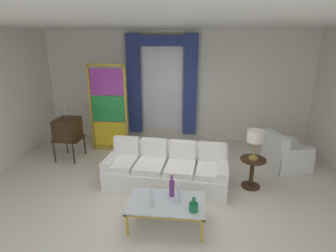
{
  "coord_description": "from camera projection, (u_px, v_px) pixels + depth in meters",
  "views": [
    {
      "loc": [
        0.57,
        -4.28,
        2.74
      ],
      "look_at": [
        0.01,
        0.9,
        1.05
      ],
      "focal_mm": 28.53,
      "sensor_mm": 36.0,
      "label": 1
    }
  ],
  "objects": [
    {
      "name": "curtained_window",
      "position": [
        162.0,
        79.0,
        7.19
      ],
      "size": [
        2.0,
        0.17,
        2.7
      ],
      "color": "white",
      "rests_on": "ground"
    },
    {
      "name": "bottle_crystal_tall",
      "position": [
        152.0,
        198.0,
        3.89
      ],
      "size": [
        0.07,
        0.07,
        0.31
      ],
      "color": "silver",
      "rests_on": "coffee_table"
    },
    {
      "name": "stained_glass_divider",
      "position": [
        108.0,
        110.0,
        6.65
      ],
      "size": [
        0.95,
        0.05,
        2.2
      ],
      "color": "gold",
      "rests_on": "ground"
    },
    {
      "name": "table_lamp_brass",
      "position": [
        256.0,
        137.0,
        4.91
      ],
      "size": [
        0.32,
        0.32,
        0.57
      ],
      "color": "#B29338",
      "rests_on": "round_side_table"
    },
    {
      "name": "bottle_ruby_flask",
      "position": [
        194.0,
        206.0,
        3.79
      ],
      "size": [
        0.13,
        0.13,
        0.23
      ],
      "color": "#196B3D",
      "rests_on": "coffee_table"
    },
    {
      "name": "ceiling_slab",
      "position": [
        167.0,
        23.0,
        4.78
      ],
      "size": [
        8.0,
        7.6,
        0.04
      ],
      "primitive_type": "cube",
      "color": "white"
    },
    {
      "name": "coffee_table",
      "position": [
        166.0,
        204.0,
        4.04
      ],
      "size": [
        1.15,
        0.72,
        0.41
      ],
      "color": "silver",
      "rests_on": "ground"
    },
    {
      "name": "ground_plane",
      "position": [
        162.0,
        194.0,
        4.95
      ],
      "size": [
        16.0,
        16.0,
        0.0
      ],
      "primitive_type": "plane",
      "color": "silver"
    },
    {
      "name": "vintage_tv",
      "position": [
        68.0,
        130.0,
        6.26
      ],
      "size": [
        0.62,
        0.62,
        1.35
      ],
      "color": "#382314",
      "rests_on": "ground"
    },
    {
      "name": "round_side_table",
      "position": [
        252.0,
        170.0,
        5.12
      ],
      "size": [
        0.48,
        0.48,
        0.59
      ],
      "color": "#382314",
      "rests_on": "ground"
    },
    {
      "name": "couch_white_long",
      "position": [
        167.0,
        169.0,
        5.26
      ],
      "size": [
        2.4,
        1.1,
        0.86
      ],
      "color": "white",
      "rests_on": "ground"
    },
    {
      "name": "peacock_figurine",
      "position": [
        128.0,
        147.0,
        6.57
      ],
      "size": [
        0.44,
        0.6,
        0.5
      ],
      "color": "beige",
      "rests_on": "ground"
    },
    {
      "name": "bottle_amber_squat",
      "position": [
        172.0,
        187.0,
        4.14
      ],
      "size": [
        0.08,
        0.08,
        0.36
      ],
      "color": "#753384",
      "rests_on": "coffee_table"
    },
    {
      "name": "wall_rear",
      "position": [
        176.0,
        87.0,
        7.38
      ],
      "size": [
        8.0,
        0.12,
        3.0
      ],
      "primitive_type": "cube",
      "color": "white",
      "rests_on": "ground"
    },
    {
      "name": "armchair_white",
      "position": [
        284.0,
        155.0,
        5.95
      ],
      "size": [
        0.99,
        0.98,
        0.8
      ],
      "color": "white",
      "rests_on": "ground"
    },
    {
      "name": "bottle_blue_decanter",
      "position": [
        178.0,
        195.0,
        3.97
      ],
      "size": [
        0.08,
        0.08,
        0.33
      ],
      "color": "silver",
      "rests_on": "coffee_table"
    }
  ]
}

